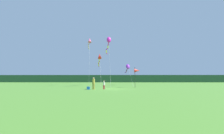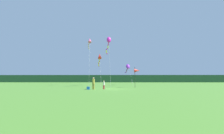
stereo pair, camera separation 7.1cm
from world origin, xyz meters
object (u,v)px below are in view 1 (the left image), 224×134
cooler_box (88,88)px  banner_flag_pole (137,71)px  person_adult (94,83)px  kite_magenta (108,43)px  kite_red (99,58)px  kite_purple (128,67)px  kite_rainbow (90,41)px  person_child (104,84)px

cooler_box → banner_flag_pole: 9.58m
person_adult → kite_magenta: 11.71m
person_adult → kite_red: kite_red is taller
banner_flag_pole → kite_magenta: kite_magenta is taller
banner_flag_pole → kite_red: size_ratio=0.38×
person_adult → banner_flag_pole: 8.64m
cooler_box → kite_magenta: (2.59, 8.46, 8.98)m
kite_red → kite_purple: (6.84, 3.22, -2.03)m
cooler_box → banner_flag_pole: (7.86, 4.69, 2.81)m
kite_rainbow → kite_red: kite_rainbow is taller
banner_flag_pole → kite_magenta: (-5.27, 3.77, 6.17)m
person_child → kite_rainbow: size_ratio=0.11×
banner_flag_pole → kite_purple: (-0.65, 10.49, 1.48)m
cooler_box → kite_purple: kite_purple is taller
banner_flag_pole → kite_magenta: bearing=144.4°
person_child → banner_flag_pole: size_ratio=0.34×
person_adult → kite_purple: (6.51, 14.87, 3.50)m
kite_magenta → kite_purple: kite_magenta is taller
cooler_box → kite_purple: 17.34m
person_adult → kite_purple: bearing=66.4°
kite_rainbow → kite_red: 5.51m
banner_flag_pole → kite_rainbow: (-10.19, 9.18, 7.91)m
cooler_box → kite_rainbow: size_ratio=0.04×
kite_red → kite_magenta: bearing=-57.6°
kite_rainbow → cooler_box: bearing=-80.5°
kite_magenta → kite_red: size_ratio=1.03×
person_adult → kite_rainbow: bearing=102.6°
kite_magenta → person_adult: bearing=-103.0°
kite_rainbow → person_child: bearing=-70.9°
kite_red → kite_purple: kite_red is taller
kite_red → kite_purple: 7.83m
banner_flag_pole → kite_rainbow: 15.83m
kite_magenta → kite_purple: (4.62, 6.71, -4.69)m
kite_magenta → kite_red: kite_magenta is taller
person_adult → kite_rainbow: (-3.03, 13.55, 9.94)m
cooler_box → banner_flag_pole: banner_flag_pole is taller
person_adult → banner_flag_pole: bearing=31.4°
person_child → banner_flag_pole: bearing=35.6°
person_child → banner_flag_pole: banner_flag_pole is taller
person_adult → kite_rainbow: size_ratio=0.15×
kite_rainbow → kite_magenta: (4.92, -5.40, -1.74)m
kite_rainbow → kite_red: (2.70, -1.91, -4.41)m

